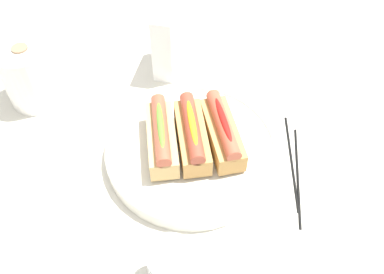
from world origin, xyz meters
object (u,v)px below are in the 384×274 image
(paper_towel_roll, at_px, (30,75))
(chopstick_far, at_px, (298,175))
(hotdog_side, at_px, (161,137))
(hotdog_back, at_px, (192,134))
(hotdog_front, at_px, (222,131))
(water_glass, at_px, (171,269))
(chopstick_near, at_px, (292,161))
(napkin_box, at_px, (168,40))
(serving_bowl, at_px, (192,149))

(paper_towel_roll, height_order, chopstick_far, paper_towel_roll)
(hotdog_side, bearing_deg, hotdog_back, -72.28)
(hotdog_front, bearing_deg, water_glass, 171.41)
(hotdog_side, distance_m, chopstick_near, 0.25)
(napkin_box, distance_m, chopstick_far, 0.40)
(chopstick_far, bearing_deg, paper_towel_roll, 75.78)
(napkin_box, bearing_deg, water_glass, -165.30)
(water_glass, distance_m, chopstick_far, 0.30)
(hotdog_front, height_order, napkin_box, napkin_box)
(hotdog_side, distance_m, paper_towel_roll, 0.32)
(water_glass, bearing_deg, napkin_box, 13.03)
(napkin_box, relative_size, chopstick_near, 0.68)
(hotdog_back, height_order, water_glass, hotdog_back)
(hotdog_front, relative_size, chopstick_far, 0.72)
(hotdog_front, xyz_separation_m, hotdog_back, (-0.02, 0.05, 0.00))
(paper_towel_roll, relative_size, chopstick_near, 0.61)
(hotdog_front, height_order, hotdog_side, same)
(water_glass, relative_size, napkin_box, 0.60)
(water_glass, relative_size, paper_towel_roll, 0.67)
(hotdog_front, bearing_deg, paper_towel_roll, 79.34)
(hotdog_back, bearing_deg, paper_towel_roll, 75.21)
(hotdog_front, height_order, chopstick_near, hotdog_front)
(serving_bowl, distance_m, hotdog_front, 0.07)
(paper_towel_roll, bearing_deg, hotdog_side, -110.13)
(hotdog_back, relative_size, chopstick_near, 0.72)
(water_glass, height_order, napkin_box, napkin_box)
(hotdog_side, height_order, napkin_box, napkin_box)
(water_glass, xyz_separation_m, paper_towel_roll, (0.33, 0.36, 0.03))
(hotdog_front, relative_size, napkin_box, 1.05)
(water_glass, height_order, chopstick_near, water_glass)
(hotdog_side, height_order, paper_towel_roll, paper_towel_roll)
(chopstick_near, relative_size, chopstick_far, 1.00)
(hotdog_side, bearing_deg, napkin_box, 9.96)
(chopstick_far, bearing_deg, hotdog_front, 76.01)
(serving_bowl, height_order, water_glass, water_glass)
(serving_bowl, bearing_deg, napkin_box, 21.98)
(paper_towel_roll, bearing_deg, chopstick_near, -97.69)
(hotdog_side, distance_m, napkin_box, 0.26)
(water_glass, distance_m, napkin_box, 0.50)
(hotdog_back, bearing_deg, serving_bowl, -108.43)
(serving_bowl, height_order, paper_towel_roll, paper_towel_roll)
(chopstick_near, xyz_separation_m, chopstick_far, (-0.03, -0.01, 0.00))
(napkin_box, bearing_deg, chopstick_near, -126.34)
(chopstick_near, bearing_deg, hotdog_front, 83.36)
(hotdog_back, bearing_deg, hotdog_side, 107.72)
(chopstick_near, bearing_deg, serving_bowl, 88.08)
(hotdog_side, height_order, water_glass, hotdog_side)
(hotdog_side, xyz_separation_m, water_glass, (-0.22, -0.07, -0.02))
(napkin_box, bearing_deg, chopstick_far, -128.73)
(serving_bowl, relative_size, paper_towel_roll, 2.41)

